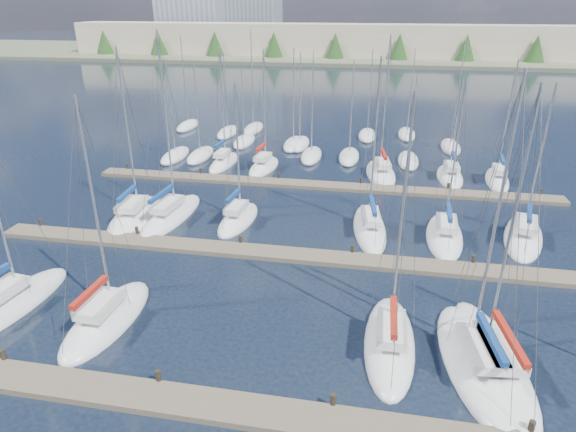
% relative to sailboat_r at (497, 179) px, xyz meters
% --- Properties ---
extents(ground, '(400.00, 400.00, 0.00)m').
position_rel_sailboat_r_xyz_m(ground, '(-17.11, 25.31, -0.19)').
color(ground, '#182130').
rests_on(ground, ground).
extents(dock_near, '(44.00, 1.93, 1.10)m').
position_rel_sailboat_r_xyz_m(dock_near, '(-17.11, -32.67, -0.04)').
color(dock_near, '#6B5E4C').
rests_on(dock_near, ground).
extents(dock_mid, '(44.00, 1.93, 1.10)m').
position_rel_sailboat_r_xyz_m(dock_mid, '(-17.11, -18.67, -0.04)').
color(dock_mid, '#6B5E4C').
rests_on(dock_mid, ground).
extents(dock_far, '(44.00, 1.93, 1.10)m').
position_rel_sailboat_r_xyz_m(dock_far, '(-17.11, -4.67, -0.04)').
color(dock_far, '#6B5E4C').
rests_on(dock_far, ground).
extents(sailboat_r, '(2.91, 7.49, 12.20)m').
position_rel_sailboat_r_xyz_m(sailboat_r, '(0.00, 0.00, 0.00)').
color(sailboat_r, white).
rests_on(sailboat_r, ground).
extents(sailboat_e, '(4.08, 9.59, 14.59)m').
position_rel_sailboat_r_xyz_m(sailboat_e, '(-6.54, -27.69, -0.01)').
color(sailboat_e, white).
rests_on(sailboat_e, ground).
extents(sailboat_i, '(3.34, 9.53, 15.11)m').
position_rel_sailboat_r_xyz_m(sailboat_i, '(-28.05, -13.94, -0.00)').
color(sailboat_i, white).
rests_on(sailboat_i, ground).
extents(sailboat_o, '(3.09, 6.85, 12.69)m').
position_rel_sailboat_r_xyz_m(sailboat_o, '(-23.46, -0.18, 0.00)').
color(sailboat_o, white).
rests_on(sailboat_o, ground).
extents(sailboat_q, '(2.56, 7.00, 10.42)m').
position_rel_sailboat_r_xyz_m(sailboat_q, '(-4.46, 0.18, -0.02)').
color(sailboat_q, white).
rests_on(sailboat_q, ground).
extents(sailboat_n, '(2.48, 7.10, 12.86)m').
position_rel_sailboat_r_xyz_m(sailboat_n, '(-28.04, 0.36, 0.01)').
color(sailboat_n, white).
rests_on(sailboat_n, ground).
extents(sailboat_f, '(4.07, 10.24, 14.02)m').
position_rel_sailboat_r_xyz_m(sailboat_f, '(-5.75, -27.44, -0.02)').
color(sailboat_f, white).
rests_on(sailboat_f, ground).
extents(sailboat_b, '(3.66, 8.98, 12.06)m').
position_rel_sailboat_r_xyz_m(sailboat_b, '(-32.16, -27.55, -0.02)').
color(sailboat_b, white).
rests_on(sailboat_b, ground).
extents(sailboat_p, '(3.81, 8.70, 14.21)m').
position_rel_sailboat_r_xyz_m(sailboat_p, '(-11.27, -0.05, -0.01)').
color(sailboat_p, white).
rests_on(sailboat_p, ground).
extents(sailboat_j, '(2.92, 6.89, 11.60)m').
position_rel_sailboat_r_xyz_m(sailboat_j, '(-22.46, -13.67, -0.01)').
color(sailboat_j, white).
rests_on(sailboat_j, ground).
extents(sailboat_m, '(4.74, 8.98, 12.01)m').
position_rel_sailboat_r_xyz_m(sailboat_m, '(-0.70, -12.77, -0.02)').
color(sailboat_m, white).
rests_on(sailboat_m, ground).
extents(sailboat_c, '(3.20, 7.86, 13.01)m').
position_rel_sailboat_r_xyz_m(sailboat_c, '(-26.00, -27.74, -0.01)').
color(sailboat_c, white).
rests_on(sailboat_c, ground).
extents(sailboat_h, '(3.84, 8.59, 13.98)m').
position_rel_sailboat_r_xyz_m(sailboat_h, '(-30.92, -14.47, -0.02)').
color(sailboat_h, white).
rests_on(sailboat_h, ground).
extents(sailboat_l, '(3.19, 8.24, 12.32)m').
position_rel_sailboat_r_xyz_m(sailboat_l, '(-6.48, -13.70, -0.02)').
color(sailboat_l, white).
rests_on(sailboat_l, ground).
extents(sailboat_d, '(2.63, 8.27, 13.51)m').
position_rel_sailboat_r_xyz_m(sailboat_d, '(-10.65, -27.01, -0.01)').
color(sailboat_d, white).
rests_on(sailboat_d, ground).
extents(sailboat_k, '(3.36, 9.16, 13.57)m').
position_rel_sailboat_r_xyz_m(sailboat_k, '(-12.04, -13.35, -0.01)').
color(sailboat_k, white).
rests_on(sailboat_k, ground).
extents(distant_boats, '(36.93, 20.75, 13.30)m').
position_rel_sailboat_r_xyz_m(distant_boats, '(-21.45, 9.08, 0.10)').
color(distant_boats, '#9EA0A5').
rests_on(distant_boats, ground).
extents(shoreline, '(400.00, 60.00, 38.00)m').
position_rel_sailboat_r_xyz_m(shoreline, '(-30.40, 115.08, 7.25)').
color(shoreline, '#666B51').
rests_on(shoreline, ground).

